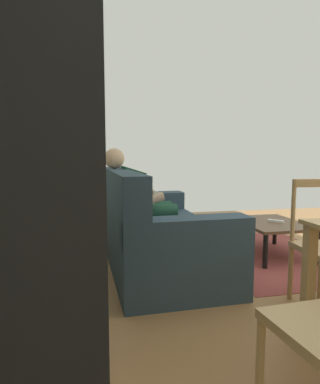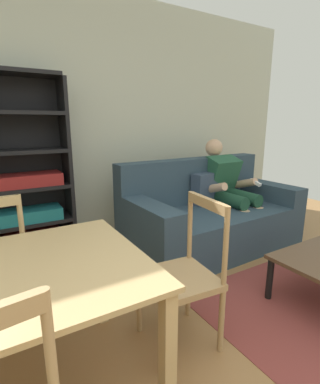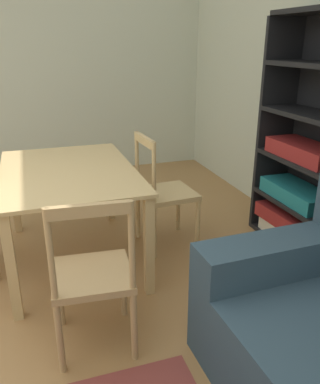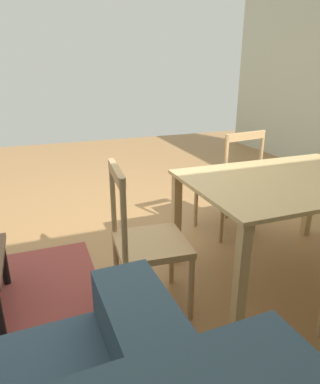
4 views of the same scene
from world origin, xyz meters
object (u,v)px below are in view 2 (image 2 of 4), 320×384
(dining_chair_facing_couch, at_px, (183,276))
(couch, at_px, (209,216))
(bookshelf, at_px, (26,190))
(person_lounging, at_px, (228,188))

(dining_chair_facing_couch, bearing_deg, couch, 43.82)
(bookshelf, height_order, dining_chair_facing_couch, bookshelf)
(bookshelf, xyz_separation_m, dining_chair_facing_couch, (0.66, -1.81, -0.26))
(person_lounging, bearing_deg, bookshelf, 162.69)
(bookshelf, bearing_deg, person_lounging, -17.31)
(couch, height_order, bookshelf, bookshelf)
(couch, relative_size, person_lounging, 1.68)
(couch, distance_m, bookshelf, 1.96)
(person_lounging, relative_size, bookshelf, 0.64)
(person_lounging, height_order, bookshelf, bookshelf)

